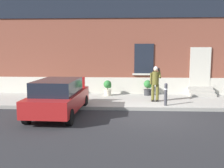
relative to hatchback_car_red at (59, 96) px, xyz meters
The scene contains 12 objects.
ground_plane 3.81m from the hatchback_car_red, ahead, with size 80.00×80.00×0.00m, color #232326.
sidewalk 4.78m from the hatchback_car_red, 37.98° to the left, with size 24.00×3.60×0.15m, color #99968E.
curb_edge 3.93m from the hatchback_car_red, 15.71° to the left, with size 24.00×0.12×0.15m, color gray.
building_facade 7.19m from the hatchback_car_red, 55.33° to the left, with size 24.00×1.52×7.50m.
entrance_stoop 8.22m from the hatchback_car_red, 31.85° to the left, with size 1.40×0.96×0.48m.
hatchback_car_red is the anchor object (origin of this frame).
bollard_near_person 4.81m from the hatchback_car_red, 17.65° to the left, with size 0.15×0.15×1.04m.
bollard_far_left 1.49m from the hatchback_car_red, 77.79° to the left, with size 0.15×0.15×1.04m.
person_on_phone 4.82m from the hatchback_car_red, 29.25° to the left, with size 0.51×0.47×1.75m.
planter_olive 4.15m from the hatchback_car_red, 97.31° to the left, with size 0.44×0.44×0.86m.
planter_cream 4.31m from the hatchback_car_red, 66.32° to the left, with size 0.44×0.44×0.86m.
planter_charcoal 5.78m from the hatchback_car_red, 46.33° to the left, with size 0.44×0.44×0.86m.
Camera 1 is at (-0.95, -10.42, 2.67)m, focal length 41.38 mm.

